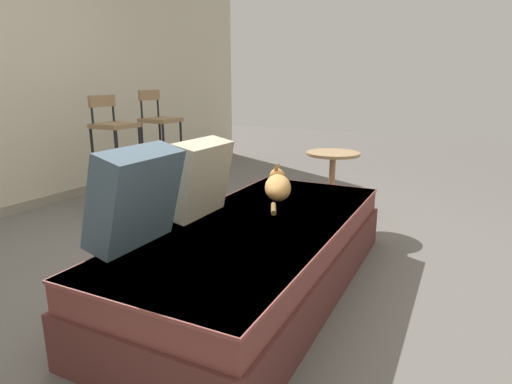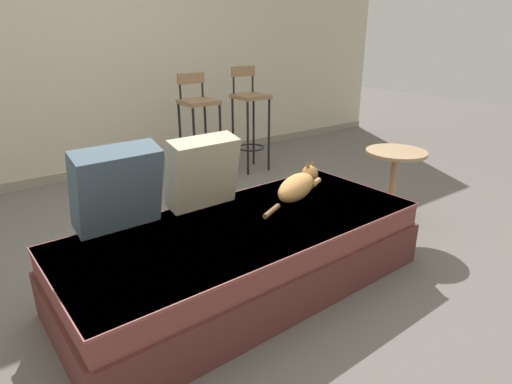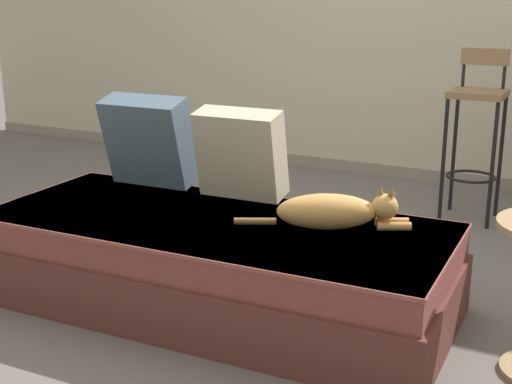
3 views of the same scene
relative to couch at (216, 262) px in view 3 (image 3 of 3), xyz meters
The scene contains 8 objects.
ground_plane 0.45m from the couch, 90.00° to the left, with size 16.00×16.00×0.00m, color #66605B.
wall_back_panel 2.87m from the couch, 90.00° to the left, with size 8.00×0.10×2.60m, color beige.
wall_baseboard_trim 2.60m from the couch, 90.00° to the left, with size 8.00×0.02×0.09m, color gray.
couch is the anchor object (origin of this frame).
throw_pillow_corner 0.80m from the couch, 150.10° to the left, with size 0.45×0.28×0.47m.
throw_pillow_middle 0.55m from the couch, 100.10° to the left, with size 0.42×0.24×0.44m.
cat 0.59m from the couch, 14.05° to the left, with size 0.70×0.37×0.19m.
bar_stool_near_window 2.02m from the couch, 67.81° to the left, with size 0.32×0.32×1.04m.
Camera 3 is at (1.53, -2.95, 1.38)m, focal length 50.00 mm.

